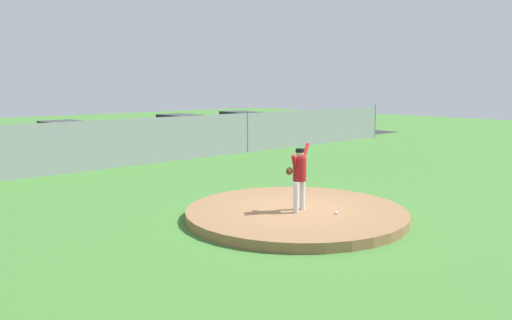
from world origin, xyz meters
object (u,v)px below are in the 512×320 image
parked_car_champagne (181,131)px  parked_car_charcoal (67,140)px  pitcher_youth (299,173)px  baseball (336,213)px  parked_car_slate (241,127)px

parked_car_champagne → parked_car_charcoal: parked_car_champagne is taller
pitcher_youth → baseball: 1.29m
parked_car_charcoal → parked_car_slate: bearing=1.2°
parked_car_slate → pitcher_youth: bearing=-125.4°
baseball → parked_car_charcoal: bearing=92.0°
pitcher_youth → baseball: bearing=-61.1°
baseball → parked_car_champagne: 16.75m
baseball → parked_car_slate: 18.31m
parked_car_charcoal → parked_car_slate: size_ratio=1.14×
pitcher_youth → parked_car_charcoal: (-0.09, 14.36, -0.38)m
baseball → parked_car_slate: bearing=57.2°
parked_car_champagne → parked_car_charcoal: size_ratio=0.90×
pitcher_youth → parked_car_champagne: size_ratio=0.38×
pitcher_youth → baseball: size_ratio=22.18×
baseball → parked_car_charcoal: 15.18m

